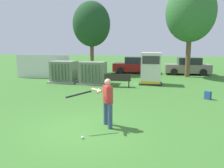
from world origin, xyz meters
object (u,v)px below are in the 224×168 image
object	(u,v)px
sports_ball	(82,137)
park_bench	(118,79)
batter	(106,100)
backpack	(208,95)
transformer_mid_west	(93,73)
generator_enclosure	(151,69)
transformer_west	(64,72)
parked_car_leftmost	(135,65)
parked_car_left_of_center	(188,67)

from	to	relation	value
sports_ball	park_bench	bearing A→B (deg)	92.98
batter	sports_ball	xyz separation A→B (m)	(-0.50, -1.20, -0.93)
backpack	transformer_mid_west	bearing A→B (deg)	155.03
generator_enclosure	transformer_mid_west	bearing A→B (deg)	-171.99
transformer_west	sports_ball	distance (m)	10.99
transformer_mid_west	parked_car_leftmost	distance (m)	7.13
transformer_mid_west	parked_car_left_of_center	size ratio (longest dim) A/B	0.49
park_bench	parked_car_left_of_center	size ratio (longest dim) A/B	0.42
transformer_mid_west	parked_car_leftmost	bearing A→B (deg)	70.56
backpack	parked_car_leftmost	world-z (taller)	parked_car_leftmost
transformer_mid_west	sports_ball	world-z (taller)	transformer_mid_west
park_bench	batter	world-z (taller)	batter
backpack	generator_enclosure	bearing A→B (deg)	128.32
transformer_west	parked_car_left_of_center	size ratio (longest dim) A/B	0.49
park_bench	parked_car_leftmost	world-z (taller)	parked_car_leftmost
transformer_mid_west	sports_ball	distance (m)	10.02
transformer_mid_west	generator_enclosure	size ratio (longest dim) A/B	0.91
transformer_mid_west	batter	size ratio (longest dim) A/B	1.21
parked_car_left_of_center	sports_ball	bearing A→B (deg)	-106.95
transformer_west	generator_enclosure	bearing A→B (deg)	3.76
generator_enclosure	sports_ball	bearing A→B (deg)	-99.52
transformer_west	parked_car_leftmost	bearing A→B (deg)	54.14
transformer_mid_west	parked_car_leftmost	size ratio (longest dim) A/B	0.49
batter	parked_car_leftmost	size ratio (longest dim) A/B	0.41
generator_enclosure	parked_car_leftmost	distance (m)	6.41
transformer_west	generator_enclosure	xyz separation A→B (m)	(6.57, 0.43, 0.35)
batter	backpack	world-z (taller)	batter
transformer_west	parked_car_left_of_center	distance (m)	11.81
generator_enclosure	batter	distance (m)	9.15
transformer_mid_west	generator_enclosure	distance (m)	4.25
batter	parked_car_left_of_center	size ratio (longest dim) A/B	0.41
backpack	parked_car_left_of_center	bearing A→B (deg)	89.51
transformer_mid_west	parked_car_left_of_center	xyz separation A→B (m)	(7.46, 6.70, -0.04)
transformer_mid_west	park_bench	world-z (taller)	transformer_mid_west
transformer_mid_west	backpack	distance (m)	8.16
parked_car_left_of_center	parked_car_leftmost	bearing A→B (deg)	179.78
park_bench	parked_car_leftmost	xyz separation A→B (m)	(0.35, 7.70, 0.22)
generator_enclosure	park_bench	bearing A→B (deg)	-144.14
batter	transformer_mid_west	bearing A→B (deg)	109.30
sports_ball	parked_car_leftmost	size ratio (longest dim) A/B	0.02
generator_enclosure	backpack	world-z (taller)	generator_enclosure
transformer_west	generator_enclosure	distance (m)	6.59
sports_ball	parked_car_left_of_center	world-z (taller)	parked_car_left_of_center
sports_ball	parked_car_left_of_center	distance (m)	17.14
park_bench	backpack	bearing A→B (deg)	-24.62
transformer_west	backpack	bearing A→B (deg)	-20.24
generator_enclosure	parked_car_leftmost	bearing A→B (deg)	106.57
transformer_mid_west	parked_car_left_of_center	bearing A→B (deg)	41.91
transformer_mid_west	park_bench	xyz separation A→B (m)	(2.02, -0.98, -0.25)
transformer_west	backpack	distance (m)	10.40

